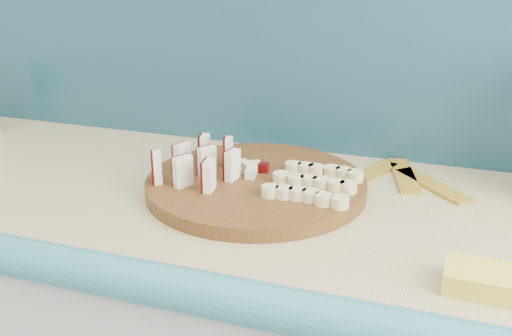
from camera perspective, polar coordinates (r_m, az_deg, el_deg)
The scene contains 7 objects.
backsplash at distance 1.19m, azimuth 5.41°, elevation 13.35°, with size 2.20×0.02×0.50m, color teal.
cutting_board at distance 1.03m, azimuth 0.00°, elevation -1.68°, with size 0.39×0.39×0.02m, color #43220E.
apple_wedges at distance 1.03m, azimuth -5.61°, elevation 0.59°, with size 0.14×0.16×0.05m.
apple_chunks at distance 1.03m, azimuth -1.29°, elevation -0.34°, with size 0.05×0.06×0.02m.
banana_slices at distance 0.99m, azimuth 5.87°, elevation -1.45°, with size 0.15×0.15×0.02m.
sponge at distance 0.80m, azimuth 21.78°, elevation -10.36°, with size 0.10×0.07×0.03m, color yellow.
banana_peel at distance 1.11m, azimuth 14.32°, elevation -1.03°, with size 0.24×0.20×0.01m.
Camera 1 is at (0.37, 0.64, 1.32)m, focal length 40.00 mm.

